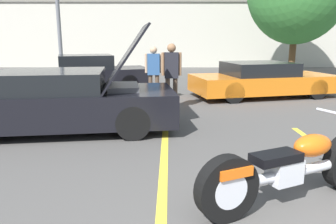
{
  "coord_description": "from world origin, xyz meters",
  "views": [
    {
      "loc": [
        -1.44,
        -1.56,
        1.84
      ],
      "look_at": [
        -1.47,
        3.08,
        0.8
      ],
      "focal_mm": 35.0,
      "sensor_mm": 36.0,
      "label": 1
    }
  ],
  "objects": [
    {
      "name": "parking_stripe_foreground",
      "position": [
        -1.53,
        2.66,
        0.0
      ],
      "size": [
        0.12,
        4.87,
        0.01
      ],
      "primitive_type": "cube",
      "color": "yellow",
      "rests_on": "ground"
    },
    {
      "name": "far_building",
      "position": [
        0.0,
        22.04,
        2.34
      ],
      "size": [
        32.0,
        4.2,
        4.4
      ],
      "color": "beige",
      "rests_on": "ground"
    },
    {
      "name": "motorcycle",
      "position": [
        -0.05,
        1.91,
        0.41
      ],
      "size": [
        2.32,
        1.22,
        0.99
      ],
      "rotation": [
        0.0,
        0.0,
        0.44
      ],
      "color": "black",
      "rests_on": "ground"
    },
    {
      "name": "show_car_hood_open",
      "position": [
        -3.61,
        4.93,
        0.61
      ],
      "size": [
        4.72,
        2.5,
        2.12
      ],
      "rotation": [
        0.0,
        0.0,
        0.14
      ],
      "color": "black",
      "rests_on": "ground"
    },
    {
      "name": "parked_car_right_row",
      "position": [
        1.53,
        8.97,
        0.53
      ],
      "size": [
        4.84,
        2.9,
        1.11
      ],
      "rotation": [
        0.0,
        0.0,
        0.24
      ],
      "color": "orange",
      "rests_on": "ground"
    },
    {
      "name": "parked_car_left_row",
      "position": [
        -4.31,
        10.17,
        0.6
      ],
      "size": [
        4.36,
        2.86,
        1.28
      ],
      "rotation": [
        0.0,
        0.0,
        0.31
      ],
      "color": "black",
      "rests_on": "ground"
    },
    {
      "name": "spectator_near_motorcycle",
      "position": [
        -1.92,
        8.21,
        0.96
      ],
      "size": [
        0.52,
        0.21,
        1.62
      ],
      "color": "brown",
      "rests_on": "ground"
    },
    {
      "name": "spectator_by_show_car",
      "position": [
        -1.4,
        6.98,
        1.03
      ],
      "size": [
        0.52,
        0.23,
        1.72
      ],
      "color": "brown",
      "rests_on": "ground"
    }
  ]
}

